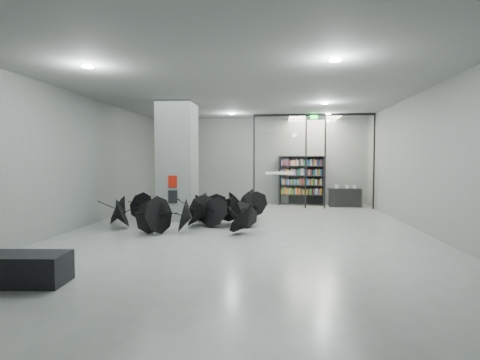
# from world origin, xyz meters

# --- Properties ---
(room) EXTENTS (14.00, 14.02, 4.01)m
(room) POSITION_xyz_m (0.00, 0.00, 2.84)
(room) COLOR gray
(room) RESTS_ON ground
(column) EXTENTS (1.20, 1.20, 4.00)m
(column) POSITION_xyz_m (-2.50, 2.00, 2.00)
(column) COLOR slate
(column) RESTS_ON ground
(fire_cabinet) EXTENTS (0.28, 0.04, 0.38)m
(fire_cabinet) POSITION_xyz_m (-2.50, 1.38, 1.35)
(fire_cabinet) COLOR #A50A07
(fire_cabinet) RESTS_ON column
(info_panel) EXTENTS (0.30, 0.03, 0.42)m
(info_panel) POSITION_xyz_m (-2.50, 1.38, 0.85)
(info_panel) COLOR black
(info_panel) RESTS_ON column
(exit_sign) EXTENTS (0.30, 0.06, 0.15)m
(exit_sign) POSITION_xyz_m (2.40, 5.30, 3.82)
(exit_sign) COLOR #0CE533
(exit_sign) RESTS_ON room
(glass_partition) EXTENTS (5.06, 0.08, 4.00)m
(glass_partition) POSITION_xyz_m (2.39, 5.50, 2.18)
(glass_partition) COLOR silver
(glass_partition) RESTS_ON ground
(bench) EXTENTS (1.61, 0.80, 0.50)m
(bench) POSITION_xyz_m (-3.32, -4.79, 0.25)
(bench) COLOR black
(bench) RESTS_ON ground
(bookshelf) EXTENTS (2.07, 0.71, 2.24)m
(bookshelf) POSITION_xyz_m (2.00, 6.75, 1.12)
(bookshelf) COLOR black
(bookshelf) RESTS_ON ground
(shop_counter) EXTENTS (1.37, 0.60, 0.81)m
(shop_counter) POSITION_xyz_m (3.86, 6.20, 0.40)
(shop_counter) COLOR black
(shop_counter) RESTS_ON ground
(umbrella_cluster) EXTENTS (5.57, 4.62, 1.32)m
(umbrella_cluster) POSITION_xyz_m (-1.36, 1.18, 0.30)
(umbrella_cluster) COLOR black
(umbrella_cluster) RESTS_ON ground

